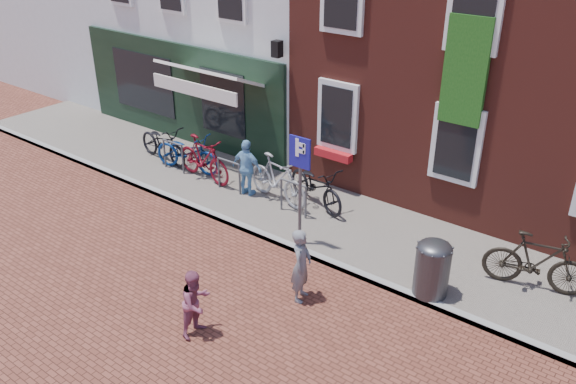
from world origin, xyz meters
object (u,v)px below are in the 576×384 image
Objects in this scene: parking_sign at (300,173)px; bicycle_5 at (537,262)px; bicycle_1 at (204,159)px; woman at (301,265)px; bicycle_0 at (163,143)px; bicycle_2 at (187,152)px; bicycle_3 at (278,179)px; litter_bin at (433,265)px; boy at (196,303)px; bicycle_4 at (316,185)px; cafe_person at (247,168)px.

parking_sign is 4.78m from bicycle_5.
woman is at bearing -110.81° from bicycle_1.
bicycle_0 is (-6.69, 2.66, -0.11)m from woman.
bicycle_3 is at bearing -98.52° from bicycle_2.
bicycle_5 is at bearing -81.87° from bicycle_1.
bicycle_2 is at bearing 171.49° from litter_bin.
woman is 0.76× the size of bicycle_5.
bicycle_3 is (-1.83, 4.54, 0.06)m from boy.
woman is at bearing -52.46° from parking_sign.
bicycle_1 and bicycle_5 have the same top height.
woman is 0.73× the size of bicycle_2.
bicycle_5 is (1.46, 1.33, -0.04)m from litter_bin.
bicycle_0 is at bearing 89.70° from bicycle_1.
bicycle_2 is at bearing 46.85° from woman.
bicycle_5 is (6.02, 0.13, 0.00)m from bicycle_3.
bicycle_5 is at bearing -73.85° from bicycle_4.
bicycle_2 is (-2.21, 0.11, -0.19)m from cafe_person.
bicycle_1 is (-3.84, 1.06, -1.08)m from parking_sign.
litter_bin is at bearing 117.88° from bicycle_5.
cafe_person is 3.22m from bicycle_0.
parking_sign reaches higher than cafe_person.
bicycle_1 reaches higher than bicycle_4.
bicycle_4 is at bearing -93.20° from bicycle_2.
bicycle_2 is (-0.74, 0.14, -0.06)m from bicycle_1.
litter_bin reaches higher than bicycle_4.
parking_sign is 1.26× the size of bicycle_1.
boy reaches higher than bicycle_2.
litter_bin reaches higher than bicycle_5.
parking_sign reaches higher than bicycle_4.
bicycle_2 is at bearing 165.43° from parking_sign.
boy is at bearing -142.50° from bicycle_2.
litter_bin is at bearing -90.52° from bicycle_0.
cafe_person is (-2.38, 1.08, -0.94)m from parking_sign.
bicycle_1 is at bearing 164.63° from parking_sign.
bicycle_0 is 1.01m from bicycle_2.
bicycle_0 is at bearing 52.07° from boy.
cafe_person reaches higher than bicycle_1.
boy is at bearing 137.41° from woman.
bicycle_5 is (9.03, 0.20, 0.06)m from bicycle_2.
bicycle_2 is at bearing 115.53° from bicycle_4.
bicycle_2 is (-5.68, 2.61, -0.11)m from woman.
litter_bin is 2.40m from woman.
bicycle_1 is 8.29m from bicycle_5.
bicycle_1 is at bearing 104.66° from bicycle_3.
litter_bin reaches higher than bicycle_3.
bicycle_2 is 3.89m from bicycle_4.
litter_bin is 0.62× the size of bicycle_1.
bicycle_2 is at bearing -85.61° from bicycle_0.
bicycle_1 is 0.76m from bicycle_2.
woman reaches higher than bicycle_0.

